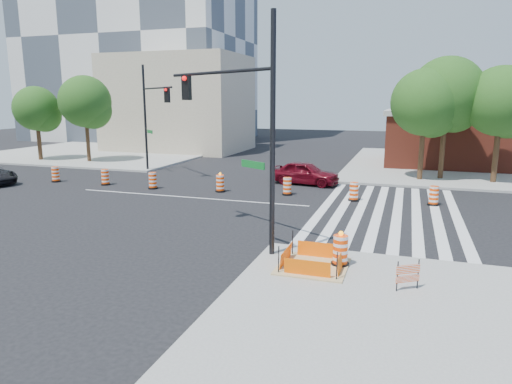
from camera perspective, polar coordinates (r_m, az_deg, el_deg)
ground at (r=26.24m, az=-8.46°, el=-0.66°), size 120.00×120.00×0.00m
sidewalk_ne at (r=41.69m, az=26.99°, el=2.82°), size 22.00×22.00×0.15m
sidewalk_nw at (r=50.78m, az=-17.56°, el=4.89°), size 22.00×22.00×0.15m
crosswalk_east at (r=23.51m, az=16.14°, el=-2.41°), size 6.75×13.50×0.01m
lane_centerline at (r=26.24m, az=-8.46°, el=-0.65°), size 14.00×0.12×0.01m
excavation_pit at (r=15.06m, az=7.11°, el=-9.03°), size 2.20×2.20×0.90m
brick_storefront at (r=41.46m, az=27.27°, el=5.89°), size 16.50×8.50×4.60m
beige_midrise at (r=50.71m, az=-9.60°, el=10.84°), size 14.00×10.00×10.00m
red_coupe at (r=29.97m, az=6.16°, el=2.39°), size 4.65×2.42×1.51m
signal_pole_se at (r=16.59m, az=-1.98°, el=9.83°), size 5.39×3.25×8.15m
signal_pole_nw at (r=34.57m, az=-12.92°, el=10.15°), size 4.58×3.99×7.85m
pit_drum at (r=15.17m, az=10.50°, el=-7.31°), size 0.60×0.60×1.17m
barricade at (r=13.81m, az=18.46°, el=-9.66°), size 0.65×0.44×0.88m
tree_north_a at (r=45.17m, az=-25.68°, el=9.09°), size 3.93×3.89×6.61m
tree_north_b at (r=42.32m, az=-20.49°, el=10.20°), size 4.40×4.40×7.48m
tree_north_c at (r=32.55m, az=20.42°, el=10.02°), size 4.40×4.40×7.49m
tree_north_d at (r=33.52m, az=22.80°, el=10.80°), size 4.87×4.87×8.29m
tree_north_e at (r=33.39m, az=28.37°, el=9.52°), size 4.47×4.47×7.60m
median_drum_0 at (r=33.54m, az=-23.76°, el=1.97°), size 0.60×0.60×1.02m
median_drum_1 at (r=31.17m, az=-18.33°, el=1.71°), size 0.60×0.60×1.02m
median_drum_2 at (r=29.05m, az=-12.78°, el=1.33°), size 0.60×0.60×1.02m
median_drum_3 at (r=27.48m, az=-4.49°, el=1.03°), size 0.60×0.60×1.18m
median_drum_4 at (r=26.56m, az=3.93°, el=0.65°), size 0.60×0.60×1.02m
median_drum_5 at (r=25.54m, az=12.13°, el=-0.03°), size 0.60×0.60×1.02m
median_drum_6 at (r=25.65m, az=21.33°, el=-0.52°), size 0.60×0.60×1.02m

